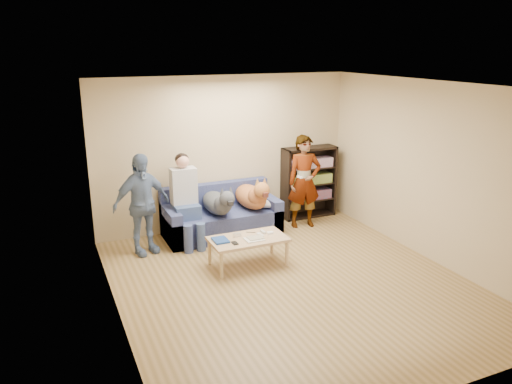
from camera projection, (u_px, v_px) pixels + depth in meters
name	position (u px, v px, depth m)	size (l,w,h in m)	color
ground	(292.00, 283.00, 6.68)	(5.00, 5.00, 0.00)	olive
ceiling	(297.00, 86.00, 5.95)	(5.00, 5.00, 0.00)	white
wall_back	(225.00, 153.00, 8.51)	(4.50, 4.50, 0.00)	tan
wall_front	(436.00, 267.00, 4.12)	(4.50, 4.50, 0.00)	tan
wall_left	(112.00, 213.00, 5.44)	(5.00, 5.00, 0.00)	tan
wall_right	(432.00, 172.00, 7.19)	(5.00, 5.00, 0.00)	tan
blanket	(268.00, 203.00, 8.43)	(0.37, 0.31, 0.13)	silver
person_standing_right	(304.00, 182.00, 8.58)	(0.59, 0.39, 1.61)	gray
person_standing_left	(141.00, 204.00, 7.44)	(0.91, 0.38, 1.55)	#6887A7
held_controller	(300.00, 177.00, 8.28)	(0.04, 0.11, 0.03)	white
notebook_blue	(220.00, 240.00, 7.00)	(0.20, 0.26, 0.03)	navy
papers	(254.00, 239.00, 7.05)	(0.26, 0.20, 0.01)	white
magazine	(255.00, 238.00, 7.07)	(0.22, 0.17, 0.01)	#A99F87
camera_silver	(237.00, 235.00, 7.17)	(0.11, 0.06, 0.05)	silver
controller_a	(263.00, 232.00, 7.31)	(0.04, 0.13, 0.03)	silver
controller_b	(270.00, 233.00, 7.27)	(0.09, 0.06, 0.03)	white
headphone_cup_a	(261.00, 236.00, 7.17)	(0.07, 0.07, 0.02)	silver
headphone_cup_b	(259.00, 234.00, 7.24)	(0.07, 0.07, 0.02)	white
pen_orange	(251.00, 242.00, 6.97)	(0.01, 0.01, 0.14)	#D1611D
pen_black	(251.00, 232.00, 7.32)	(0.01, 0.01, 0.14)	black
wallet	(235.00, 243.00, 6.91)	(0.07, 0.12, 0.01)	black
sofa	(221.00, 218.00, 8.35)	(1.90, 0.85, 0.82)	#515B93
person_seated	(186.00, 196.00, 7.85)	(0.40, 0.73, 1.47)	#3E5C88
dog_gray	(219.00, 203.00, 8.03)	(0.39, 1.24, 0.57)	#45494F
dog_tan	(253.00, 196.00, 8.32)	(0.43, 1.17, 0.62)	#C87E3D
coffee_table	(248.00, 241.00, 7.13)	(1.10, 0.60, 0.42)	tan
bookshelf	(308.00, 181.00, 9.13)	(1.00, 0.34, 1.30)	black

